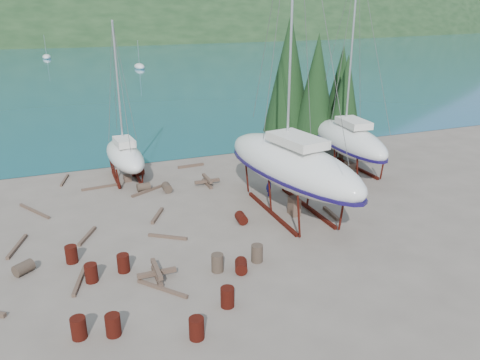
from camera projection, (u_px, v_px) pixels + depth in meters
name	position (u px, v px, depth m)	size (l,w,h in m)	color
ground	(221.00, 242.00, 24.99)	(600.00, 600.00, 0.00)	#5F544B
bay_water	(58.00, 29.00, 300.08)	(700.00, 700.00, 0.00)	#175A75
far_hill	(58.00, 29.00, 304.45)	(800.00, 360.00, 110.00)	#1A3219
far_house_center	(12.00, 33.00, 183.00)	(6.60, 5.60, 5.60)	beige
far_house_right	(140.00, 31.00, 200.29)	(6.60, 5.60, 5.60)	beige
cypress_near_right	(316.00, 87.00, 37.81)	(3.60, 3.60, 10.00)	black
cypress_mid_right	(345.00, 101.00, 36.88)	(3.06, 3.06, 8.50)	black
cypress_back_left	(289.00, 74.00, 38.74)	(4.14, 4.14, 11.50)	black
cypress_far_right	(341.00, 90.00, 39.92)	(3.24, 3.24, 9.00)	black
moored_boat_mid	(139.00, 67.00, 98.18)	(2.00, 5.00, 6.05)	silver
moored_boat_far	(47.00, 57.00, 118.16)	(2.00, 5.00, 6.05)	silver
large_sailboat_near	(291.00, 164.00, 27.73)	(5.40, 12.43, 18.94)	silver
large_sailboat_far	(348.00, 139.00, 35.13)	(3.60, 9.90, 15.36)	silver
small_sailboat_shore	(125.00, 155.00, 33.58)	(2.79, 7.07, 11.04)	silver
worker	(269.00, 184.00, 30.96)	(0.60, 0.39, 1.63)	navy
drum_0	(91.00, 273.00, 21.19)	(0.58, 0.58, 0.88)	#51150D
drum_3	(197.00, 328.00, 17.51)	(0.58, 0.58, 0.88)	#51150D
drum_4	(138.00, 172.00, 34.83)	(0.58, 0.58, 0.88)	#51150D
drum_5	(257.00, 253.00, 22.90)	(0.58, 0.58, 0.88)	#2D2823
drum_6	(241.00, 218.00, 27.14)	(0.58, 0.58, 0.88)	#51150D
drum_7	(227.00, 297.00, 19.41)	(0.58, 0.58, 0.88)	#51150D
drum_8	(71.00, 254.00, 22.80)	(0.58, 0.58, 0.88)	#51150D
drum_9	(144.00, 187.00, 31.87)	(0.58, 0.58, 0.88)	#2D2823
drum_10	(113.00, 325.00, 17.69)	(0.58, 0.58, 0.88)	#51150D
drum_11	(167.00, 188.00, 31.78)	(0.58, 0.58, 0.88)	#2D2823
drum_12	(241.00, 266.00, 22.06)	(0.58, 0.58, 0.88)	#51150D
drum_13	(79.00, 328.00, 17.53)	(0.58, 0.58, 0.88)	#51150D
drum_14	(123.00, 263.00, 22.01)	(0.58, 0.58, 0.88)	#51150D
drum_15	(24.00, 268.00, 21.89)	(0.58, 0.58, 0.88)	#2D2823
drum_17	(217.00, 263.00, 22.04)	(0.58, 0.58, 0.88)	#2D2823
timber_0	(65.00, 180.00, 33.79)	(0.14, 2.35, 0.14)	brown
timber_1	(331.00, 213.00, 28.24)	(0.19, 1.88, 0.19)	brown
timber_3	(162.00, 289.00, 20.65)	(0.15, 2.70, 0.15)	brown
timber_4	(87.00, 236.00, 25.42)	(0.17, 2.13, 0.17)	brown
timber_6	(191.00, 166.00, 36.83)	(0.19, 2.11, 0.19)	brown
timber_8	(157.00, 216.00, 27.93)	(0.19, 2.09, 0.19)	brown
timber_9	(100.00, 187.00, 32.43)	(0.15, 2.44, 0.15)	brown
timber_10	(149.00, 190.00, 31.88)	(0.16, 2.96, 0.16)	brown
timber_11	(168.00, 237.00, 25.36)	(0.15, 2.22, 0.15)	brown
timber_12	(80.00, 281.00, 21.24)	(0.17, 2.43, 0.17)	brown
timber_15	(34.00, 211.00, 28.61)	(0.15, 3.26, 0.15)	brown
timber_17	(17.00, 246.00, 24.33)	(0.16, 2.57, 0.16)	brown
timber_pile_fore	(157.00, 273.00, 21.47)	(1.80, 1.80, 0.60)	brown
timber_pile_aft	(207.00, 181.00, 32.94)	(1.80, 1.80, 0.60)	brown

